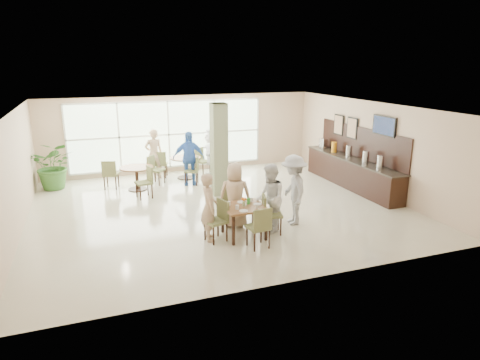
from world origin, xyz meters
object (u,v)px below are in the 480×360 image
object	(u,v)px
round_table_right	(185,162)
potted_plant	(54,165)
main_table	(244,210)
round_table_left	(137,173)
teen_left	(209,207)
adult_a	(189,158)
buffet_counter	(352,170)
adult_b	(211,152)
adult_standing	(154,154)
teen_standing	(293,190)
teen_far	(235,195)
teen_right	(270,198)

from	to	relation	value
round_table_right	potted_plant	world-z (taller)	potted_plant
main_table	round_table_left	xyz separation A→B (m)	(-1.88, 4.71, -0.09)
teen_left	adult_a	distance (m)	4.70
buffet_counter	adult_b	bearing A→B (deg)	143.79
buffet_counter	potted_plant	distance (m)	9.59
round_table_right	buffet_counter	bearing A→B (deg)	-30.96
round_table_left	adult_standing	bearing A→B (deg)	57.58
teen_left	potted_plant	bearing A→B (deg)	37.89
round_table_left	adult_b	bearing A→B (deg)	16.54
main_table	round_table_right	bearing A→B (deg)	91.02
buffet_counter	teen_standing	xyz separation A→B (m)	(-3.30, -2.31, 0.33)
teen_far	adult_b	size ratio (longest dim) A/B	0.95
buffet_counter	potted_plant	xyz separation A→B (m)	(-9.08, 3.08, 0.22)
round_table_right	teen_far	xyz separation A→B (m)	(0.12, -4.90, 0.24)
round_table_right	buffet_counter	distance (m)	5.66
teen_right	buffet_counter	bearing A→B (deg)	134.54
potted_plant	teen_left	bearing A→B (deg)	-58.02
round_table_right	adult_standing	xyz separation A→B (m)	(-1.03, 0.33, 0.31)
potted_plant	teen_far	world-z (taller)	teen_far
teen_left	teen_right	size ratio (longest dim) A/B	0.95
round_table_right	teen_right	xyz separation A→B (m)	(0.80, -5.47, 0.26)
teen_left	teen_far	xyz separation A→B (m)	(0.82, 0.57, 0.03)
adult_b	adult_standing	distance (m)	2.00
round_table_right	adult_a	xyz separation A→B (m)	(-0.06, -0.82, 0.32)
teen_left	adult_b	bearing A→B (deg)	-11.02
teen_left	adult_standing	bearing A→B (deg)	9.05
adult_b	main_table	bearing A→B (deg)	2.70
potted_plant	teen_right	distance (m)	7.56
potted_plant	round_table_left	bearing A→B (deg)	-22.73
adult_b	potted_plant	bearing A→B (deg)	-81.04
teen_far	potted_plant	bearing A→B (deg)	-27.64
teen_far	adult_standing	world-z (taller)	adult_standing
round_table_left	teen_left	bearing A→B (deg)	-76.94
round_table_right	adult_standing	bearing A→B (deg)	162.25
adult_b	round_table_left	bearing A→B (deg)	-62.08
adult_standing	adult_b	bearing A→B (deg)	161.45
teen_far	adult_a	bearing A→B (deg)	-65.72
main_table	adult_a	distance (m)	4.76
potted_plant	buffet_counter	bearing A→B (deg)	-18.73
main_table	teen_left	bearing A→B (deg)	172.99
buffet_counter	adult_standing	world-z (taller)	buffet_counter
round_table_left	adult_a	world-z (taller)	adult_a
main_table	teen_right	xyz separation A→B (m)	(0.70, 0.10, 0.17)
round_table_left	potted_plant	size ratio (longest dim) A/B	0.68
teen_left	teen_far	distance (m)	1.00
teen_far	teen_standing	world-z (taller)	teen_standing
adult_a	round_table_left	bearing A→B (deg)	-168.28
teen_left	adult_standing	world-z (taller)	adult_standing
round_table_left	adult_standing	xyz separation A→B (m)	(0.75, 1.19, 0.31)
main_table	potted_plant	bearing A→B (deg)	127.03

